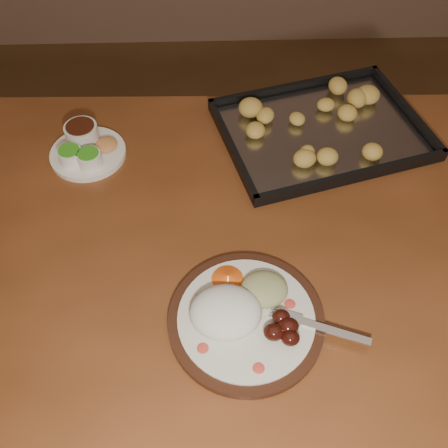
{
  "coord_description": "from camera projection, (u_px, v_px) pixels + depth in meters",
  "views": [
    {
      "loc": [
        -0.2,
        -0.54,
        1.58
      ],
      "look_at": [
        -0.18,
        0.09,
        0.77
      ],
      "focal_mm": 40.0,
      "sensor_mm": 36.0,
      "label": 1
    }
  ],
  "objects": [
    {
      "name": "ground",
      "position": [
        283.0,
        395.0,
        1.58
      ],
      "size": [
        4.0,
        4.0,
        0.0
      ],
      "primitive_type": "plane",
      "color": "brown",
      "rests_on": "ground"
    },
    {
      "name": "dining_table",
      "position": [
        227.0,
        258.0,
        1.11
      ],
      "size": [
        1.52,
        0.93,
        0.75
      ],
      "rotation": [
        0.0,
        0.0,
        -0.02
      ],
      "color": "brown",
      "rests_on": "ground"
    },
    {
      "name": "dinner_plate",
      "position": [
        243.0,
        314.0,
        0.9
      ],
      "size": [
        0.36,
        0.28,
        0.07
      ],
      "rotation": [
        0.0,
        0.0,
        -0.23
      ],
      "color": "black",
      "rests_on": "dining_table"
    },
    {
      "name": "condiment_saucer",
      "position": [
        85.0,
        148.0,
        1.16
      ],
      "size": [
        0.18,
        0.18,
        0.06
      ],
      "rotation": [
        0.0,
        0.0,
        0.06
      ],
      "color": "white",
      "rests_on": "dining_table"
    },
    {
      "name": "baking_tray",
      "position": [
        321.0,
        129.0,
        1.21
      ],
      "size": [
        0.55,
        0.47,
        0.05
      ],
      "rotation": [
        0.0,
        0.0,
        0.28
      ],
      "color": "black",
      "rests_on": "dining_table"
    }
  ]
}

